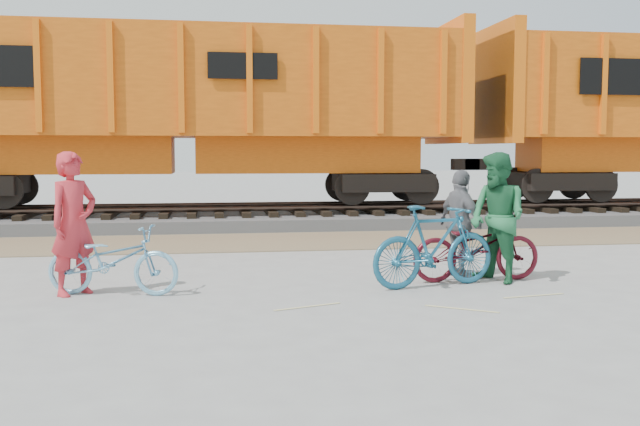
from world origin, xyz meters
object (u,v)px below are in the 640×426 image
(bicycle_blue, at_px, (113,260))
(person_solo, at_px, (74,224))
(hopper_car_center, at_px, (184,106))
(bicycle_maroon, at_px, (476,247))
(person_man, at_px, (498,218))
(bicycle_teal, at_px, (434,246))
(person_woman, at_px, (461,223))

(bicycle_blue, distance_m, person_solo, 0.70)
(person_solo, bearing_deg, hopper_car_center, 36.08)
(bicycle_maroon, relative_size, person_man, 1.03)
(bicycle_blue, bearing_deg, person_man, -75.66)
(person_solo, xyz_separation_m, person_man, (5.83, -0.01, -0.00))
(bicycle_maroon, height_order, person_man, person_man)
(bicycle_teal, distance_m, person_solo, 4.84)
(person_man, distance_m, person_woman, 0.66)
(bicycle_teal, height_order, person_solo, person_solo)
(hopper_car_center, height_order, person_solo, hopper_car_center)
(person_solo, height_order, person_woman, person_solo)
(bicycle_teal, distance_m, person_woman, 1.01)
(hopper_car_center, distance_m, person_solo, 8.89)
(hopper_car_center, xyz_separation_m, person_solo, (-1.14, -8.58, -2.07))
(hopper_car_center, relative_size, bicycle_teal, 7.34)
(person_solo, bearing_deg, bicycle_teal, -48.82)
(person_man, bearing_deg, person_woman, -168.67)
(hopper_car_center, relative_size, person_man, 7.49)
(bicycle_teal, xyz_separation_m, bicycle_maroon, (0.74, 0.34, -0.07))
(hopper_car_center, distance_m, bicycle_blue, 9.06)
(bicycle_blue, distance_m, person_man, 5.35)
(bicycle_blue, xyz_separation_m, person_man, (5.33, 0.09, 0.48))
(bicycle_blue, relative_size, person_solo, 0.93)
(person_woman, bearing_deg, hopper_car_center, 11.23)
(bicycle_maroon, bearing_deg, bicycle_teal, 112.08)
(bicycle_blue, relative_size, person_woman, 1.09)
(hopper_car_center, bearing_deg, person_woman, -61.68)
(person_solo, relative_size, person_woman, 1.17)
(bicycle_teal, distance_m, bicycle_maroon, 0.82)
(person_woman, bearing_deg, bicycle_teal, 121.94)
(person_solo, bearing_deg, bicycle_maroon, -44.98)
(bicycle_teal, relative_size, person_solo, 1.02)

